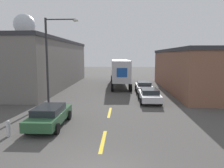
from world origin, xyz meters
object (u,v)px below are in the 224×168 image
object	(u,v)px
parked_car_right_mid	(149,95)
water_tower	(25,25)
semi_truck	(120,70)
parked_car_left_near	(50,115)
parked_car_right_far	(144,86)
street_lamp	(51,54)
fire_hydrant	(8,128)

from	to	relation	value
parked_car_right_mid	water_tower	xyz separation A→B (m)	(-29.31, 38.19, 11.90)
semi_truck	parked_car_left_near	bearing A→B (deg)	-105.52
parked_car_right_mid	water_tower	world-z (taller)	water_tower
semi_truck	parked_car_right_far	distance (m)	6.95
street_lamp	fire_hydrant	world-z (taller)	street_lamp
parked_car_left_near	fire_hydrant	size ratio (longest dim) A/B	5.02
parked_car_left_near	parked_car_right_far	distance (m)	15.37
water_tower	fire_hydrant	bearing A→B (deg)	-67.08
parked_car_right_mid	fire_hydrant	world-z (taller)	parked_car_right_mid
parked_car_left_near	parked_car_right_mid	world-z (taller)	same
semi_truck	parked_car_left_near	xyz separation A→B (m)	(-4.25, -19.51, -1.60)
semi_truck	parked_car_right_mid	bearing A→B (deg)	-78.52
fire_hydrant	parked_car_right_mid	bearing A→B (deg)	46.50
water_tower	fire_hydrant	distance (m)	53.29
street_lamp	water_tower	bearing A→B (deg)	116.97
semi_truck	parked_car_left_near	distance (m)	20.04
semi_truck	parked_car_right_mid	xyz separation A→B (m)	(3.10, -11.79, -1.60)
parked_car_left_near	water_tower	bearing A→B (deg)	115.56
parked_car_right_mid	parked_car_right_far	bearing A→B (deg)	90.00
parked_car_right_far	street_lamp	xyz separation A→B (m)	(-9.27, -6.96, 3.95)
parked_car_right_far	fire_hydrant	world-z (taller)	parked_car_right_far
semi_truck	parked_car_right_far	size ratio (longest dim) A/B	2.89
parked_car_right_far	water_tower	size ratio (longest dim) A/B	0.30
semi_truck	street_lamp	size ratio (longest dim) A/B	1.71
parked_car_left_near	fire_hydrant	xyz separation A→B (m)	(-1.76, -1.87, -0.26)
semi_truck	fire_hydrant	size ratio (longest dim) A/B	14.48
water_tower	parked_car_left_near	bearing A→B (deg)	-64.44
semi_truck	parked_car_right_mid	size ratio (longest dim) A/B	2.89
parked_car_left_near	parked_car_right_far	world-z (taller)	same
street_lamp	fire_hydrant	xyz separation A→B (m)	(0.17, -8.41, -4.21)
semi_truck	parked_car_right_mid	world-z (taller)	semi_truck
water_tower	parked_car_right_mid	bearing A→B (deg)	-52.50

